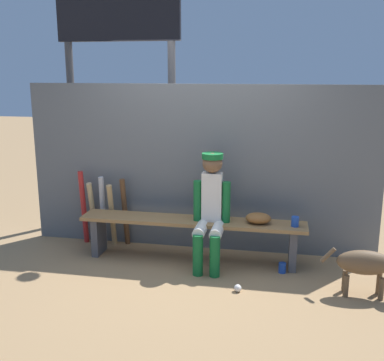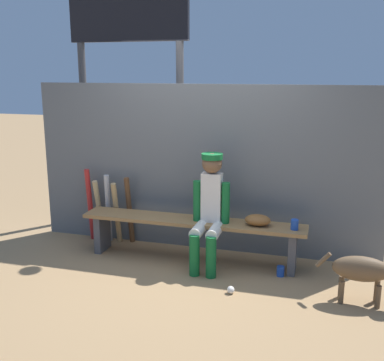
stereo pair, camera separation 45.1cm
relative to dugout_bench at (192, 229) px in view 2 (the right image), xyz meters
The scene contains 15 objects.
ground_plane 0.38m from the dugout_bench, ahead, with size 30.00×30.00×0.00m, color #9E7A51.
chainlink_fence 0.74m from the dugout_bench, 90.00° to the left, with size 4.18×0.03×1.97m, color #595E63.
dugout_bench is the anchor object (origin of this frame).
player_seated 0.39m from the dugout_bench, 26.11° to the right, with size 0.41×0.55×1.25m.
baseball_glove 0.76m from the dugout_bench, ahead, with size 0.28×0.20×0.12m, color brown.
bat_wood_dark 0.95m from the dugout_bench, 160.89° to the left, with size 0.06×0.06×0.85m, color brown.
bat_wood_tan 1.07m from the dugout_bench, 166.74° to the left, with size 0.06×0.06×0.80m, color tan.
bat_aluminum_silver 1.21m from the dugout_bench, 166.05° to the left, with size 0.06×0.06×0.87m, color #B7B7BC.
bat_wood_natural 1.37m from the dugout_bench, 165.82° to the left, with size 0.06×0.06×0.80m, color tan.
bat_aluminum_red 1.46m from the dugout_bench, 168.64° to the left, with size 0.06×0.06×0.93m, color #B22323.
baseball 0.97m from the dugout_bench, 49.28° to the right, with size 0.07×0.07×0.07m, color white.
cup_on_ground 1.08m from the dugout_bench, ahead, with size 0.08×0.08×0.11m, color #1E47AD.
cup_on_bench 1.14m from the dugout_bench, ahead, with size 0.08×0.08×0.11m, color #1E47AD.
scoreboard 2.56m from the dugout_bench, 136.01° to the left, with size 1.91×0.27×3.51m.
dog 1.91m from the dugout_bench, 16.26° to the right, with size 0.84×0.20×0.49m.
Camera 2 is at (1.39, -4.82, 2.13)m, focal length 43.79 mm.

